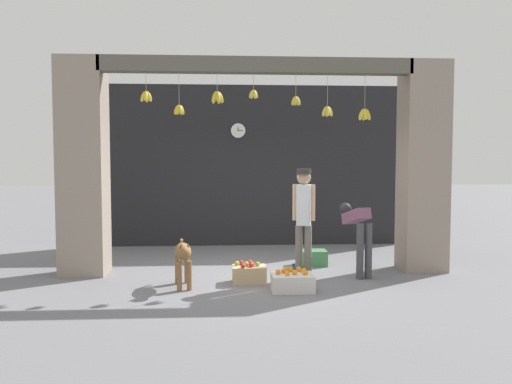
% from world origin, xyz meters
% --- Properties ---
extents(ground_plane, '(60.00, 60.00, 0.00)m').
position_xyz_m(ground_plane, '(0.00, 0.00, 0.00)').
color(ground_plane, slate).
extents(shop_back_wall, '(6.76, 0.12, 3.39)m').
position_xyz_m(shop_back_wall, '(0.00, 2.92, 1.70)').
color(shop_back_wall, '#232326').
rests_on(shop_back_wall, ground_plane).
extents(shop_pillar_left, '(0.70, 0.60, 3.39)m').
position_xyz_m(shop_pillar_left, '(-2.73, 0.30, 1.70)').
color(shop_pillar_left, gray).
rests_on(shop_pillar_left, ground_plane).
extents(shop_pillar_right, '(0.70, 0.60, 3.39)m').
position_xyz_m(shop_pillar_right, '(2.73, 0.30, 1.70)').
color(shop_pillar_right, gray).
rests_on(shop_pillar_right, ground_plane).
extents(storefront_awning, '(4.86, 0.27, 0.96)m').
position_xyz_m(storefront_awning, '(-0.00, 0.12, 3.23)').
color(storefront_awning, '#5B564C').
extents(dog, '(0.32, 0.83, 0.68)m').
position_xyz_m(dog, '(-1.10, -0.64, 0.46)').
color(dog, olive).
rests_on(dog, ground_plane).
extents(shopkeeper, '(0.33, 0.30, 1.68)m').
position_xyz_m(shopkeeper, '(0.68, -0.26, 0.99)').
color(shopkeeper, '#6B665B').
rests_on(shopkeeper, ground_plane).
extents(worker_stooping, '(0.36, 0.84, 1.11)m').
position_xyz_m(worker_stooping, '(1.56, -0.05, 0.74)').
color(worker_stooping, '#424247').
rests_on(worker_stooping, ground_plane).
extents(fruit_crate_oranges, '(0.58, 0.42, 0.30)m').
position_xyz_m(fruit_crate_oranges, '(0.43, -0.93, 0.13)').
color(fruit_crate_oranges, silver).
rests_on(fruit_crate_oranges, ground_plane).
extents(fruit_crate_apples, '(0.49, 0.35, 0.32)m').
position_xyz_m(fruit_crate_apples, '(-0.15, -0.44, 0.14)').
color(fruit_crate_apples, tan).
rests_on(fruit_crate_apples, ground_plane).
extents(produce_box_green, '(0.49, 0.34, 0.26)m').
position_xyz_m(produce_box_green, '(0.98, 0.73, 0.13)').
color(produce_box_green, '#42844C').
rests_on(produce_box_green, ground_plane).
extents(water_bottle, '(0.07, 0.07, 0.30)m').
position_xyz_m(water_bottle, '(0.49, -0.54, 0.14)').
color(water_bottle, '#2D60AD').
rests_on(water_bottle, ground_plane).
extents(wall_clock, '(0.32, 0.03, 0.32)m').
position_xyz_m(wall_clock, '(-0.23, 2.85, 2.44)').
color(wall_clock, black).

